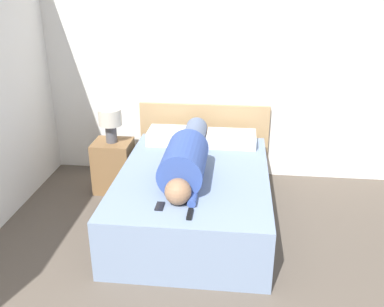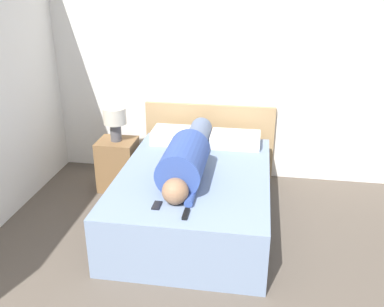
# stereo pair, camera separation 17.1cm
# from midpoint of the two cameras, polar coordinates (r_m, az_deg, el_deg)

# --- Properties ---
(wall_back) EXTENTS (5.21, 0.06, 2.60)m
(wall_back) POSITION_cam_midpoint_polar(r_m,az_deg,el_deg) (4.86, 5.71, 11.56)
(wall_back) COLOR white
(wall_back) RESTS_ON ground_plane
(bed) EXTENTS (1.39, 1.93, 0.54)m
(bed) POSITION_cam_midpoint_polar(r_m,az_deg,el_deg) (4.11, 1.52, -5.90)
(bed) COLOR #7589A8
(bed) RESTS_ON ground_plane
(headboard) EXTENTS (1.51, 0.04, 0.86)m
(headboard) POSITION_cam_midpoint_polar(r_m,az_deg,el_deg) (5.05, 3.24, 1.80)
(headboard) COLOR tan
(headboard) RESTS_ON ground_plane
(nightstand) EXTENTS (0.41, 0.37, 0.57)m
(nightstand) POSITION_cam_midpoint_polar(r_m,az_deg,el_deg) (4.82, -8.82, -1.44)
(nightstand) COLOR brown
(nightstand) RESTS_ON ground_plane
(table_lamp) EXTENTS (0.24, 0.24, 0.37)m
(table_lamp) POSITION_cam_midpoint_polar(r_m,az_deg,el_deg) (4.63, -9.21, 4.51)
(table_lamp) COLOR #4C4C51
(table_lamp) RESTS_ON nightstand
(person_lying) EXTENTS (0.38, 1.63, 0.38)m
(person_lying) POSITION_cam_midpoint_polar(r_m,az_deg,el_deg) (3.91, 0.65, -0.43)
(person_lying) COLOR #936B4C
(person_lying) RESTS_ON bed
(pillow_near_headboard) EXTENTS (0.55, 0.36, 0.14)m
(pillow_near_headboard) POSITION_cam_midpoint_polar(r_m,az_deg,el_deg) (4.69, -0.86, 2.38)
(pillow_near_headboard) COLOR white
(pillow_near_headboard) RESTS_ON bed
(pillow_second) EXTENTS (0.52, 0.36, 0.12)m
(pillow_second) POSITION_cam_midpoint_polar(r_m,az_deg,el_deg) (4.63, 6.85, 1.85)
(pillow_second) COLOR white
(pillow_second) RESTS_ON bed
(tv_remote) EXTENTS (0.04, 0.15, 0.02)m
(tv_remote) POSITION_cam_midpoint_polar(r_m,az_deg,el_deg) (3.30, 0.67, -8.07)
(tv_remote) COLOR black
(tv_remote) RESTS_ON bed
(cell_phone) EXTENTS (0.06, 0.13, 0.01)m
(cell_phone) POSITION_cam_midpoint_polar(r_m,az_deg,el_deg) (3.43, -3.28, -6.93)
(cell_phone) COLOR black
(cell_phone) RESTS_ON bed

